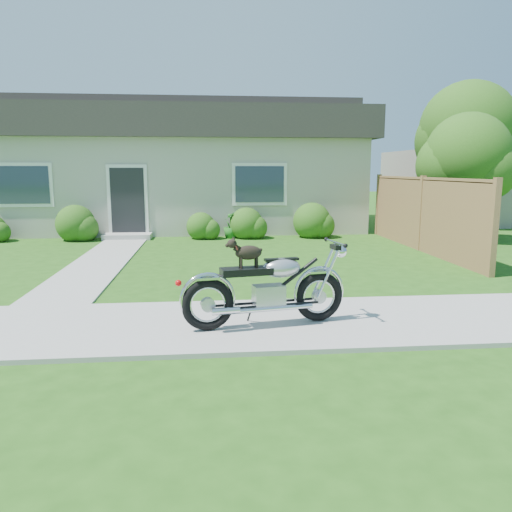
{
  "coord_description": "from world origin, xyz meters",
  "views": [
    {
      "loc": [
        0.89,
        -6.42,
        2.04
      ],
      "look_at": [
        1.61,
        1.0,
        0.75
      ],
      "focal_mm": 35.0,
      "sensor_mm": 36.0,
      "label": 1
    }
  ],
  "objects_px": {
    "tree_near": "(473,160)",
    "tree_far": "(472,134)",
    "house": "(182,166)",
    "motorcycle_with_dog": "(268,287)",
    "potted_plant_right": "(231,225)",
    "fence": "(422,214)",
    "potted_plant_left": "(69,227)"
  },
  "relations": [
    {
      "from": "tree_near",
      "to": "tree_far",
      "type": "xyz_separation_m",
      "value": [
        1.75,
        3.36,
        0.93
      ]
    },
    {
      "from": "house",
      "to": "tree_near",
      "type": "bearing_deg",
      "value": -30.52
    },
    {
      "from": "motorcycle_with_dog",
      "to": "potted_plant_right",
      "type": "bearing_deg",
      "value": 80.33
    },
    {
      "from": "fence",
      "to": "tree_far",
      "type": "distance_m",
      "value": 6.45
    },
    {
      "from": "fence",
      "to": "motorcycle_with_dog",
      "type": "bearing_deg",
      "value": -127.96
    },
    {
      "from": "tree_near",
      "to": "potted_plant_left",
      "type": "distance_m",
      "value": 11.71
    },
    {
      "from": "house",
      "to": "potted_plant_left",
      "type": "distance_m",
      "value": 5.0
    },
    {
      "from": "motorcycle_with_dog",
      "to": "potted_plant_left",
      "type": "bearing_deg",
      "value": 108.69
    },
    {
      "from": "fence",
      "to": "potted_plant_right",
      "type": "distance_m",
      "value": 5.51
    },
    {
      "from": "house",
      "to": "fence",
      "type": "xyz_separation_m",
      "value": [
        6.3,
        -6.24,
        -1.22
      ]
    },
    {
      "from": "tree_near",
      "to": "potted_plant_right",
      "type": "xyz_separation_m",
      "value": [
        -6.71,
        1.45,
        -1.92
      ]
    },
    {
      "from": "tree_far",
      "to": "house",
      "type": "bearing_deg",
      "value": 171.31
    },
    {
      "from": "potted_plant_right",
      "to": "tree_far",
      "type": "bearing_deg",
      "value": 12.73
    },
    {
      "from": "tree_far",
      "to": "potted_plant_left",
      "type": "height_order",
      "value": "tree_far"
    },
    {
      "from": "fence",
      "to": "potted_plant_right",
      "type": "xyz_separation_m",
      "value": [
        -4.72,
        2.8,
        -0.54
      ]
    },
    {
      "from": "fence",
      "to": "potted_plant_left",
      "type": "xyz_separation_m",
      "value": [
        -9.46,
        2.8,
        -0.56
      ]
    },
    {
      "from": "potted_plant_right",
      "to": "potted_plant_left",
      "type": "bearing_deg",
      "value": 180.0
    },
    {
      "from": "fence",
      "to": "house",
      "type": "bearing_deg",
      "value": 135.26
    },
    {
      "from": "tree_near",
      "to": "potted_plant_right",
      "type": "distance_m",
      "value": 7.13
    },
    {
      "from": "tree_far",
      "to": "potted_plant_right",
      "type": "relative_size",
      "value": 6.32
    },
    {
      "from": "tree_near",
      "to": "potted_plant_left",
      "type": "bearing_deg",
      "value": 172.81
    },
    {
      "from": "house",
      "to": "fence",
      "type": "bearing_deg",
      "value": -44.74
    },
    {
      "from": "house",
      "to": "potted_plant_right",
      "type": "distance_m",
      "value": 4.18
    },
    {
      "from": "house",
      "to": "potted_plant_right",
      "type": "height_order",
      "value": "house"
    },
    {
      "from": "house",
      "to": "potted_plant_left",
      "type": "relative_size",
      "value": 16.37
    },
    {
      "from": "fence",
      "to": "tree_near",
      "type": "relative_size",
      "value": 1.83
    },
    {
      "from": "tree_near",
      "to": "tree_far",
      "type": "relative_size",
      "value": 0.72
    },
    {
      "from": "potted_plant_right",
      "to": "motorcycle_with_dog",
      "type": "relative_size",
      "value": 0.36
    },
    {
      "from": "potted_plant_left",
      "to": "motorcycle_with_dog",
      "type": "height_order",
      "value": "motorcycle_with_dog"
    },
    {
      "from": "tree_near",
      "to": "motorcycle_with_dog",
      "type": "bearing_deg",
      "value": -132.25
    },
    {
      "from": "tree_near",
      "to": "potted_plant_right",
      "type": "bearing_deg",
      "value": 167.84
    },
    {
      "from": "tree_near",
      "to": "fence",
      "type": "bearing_deg",
      "value": -145.82
    }
  ]
}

